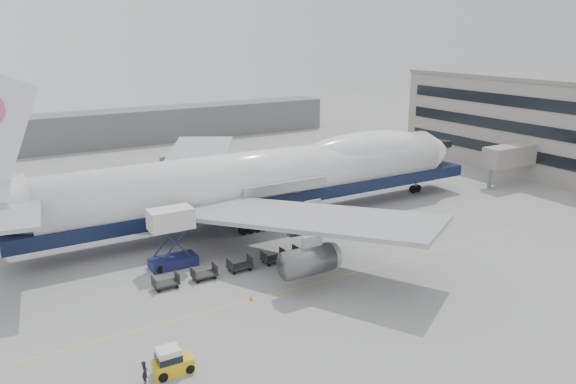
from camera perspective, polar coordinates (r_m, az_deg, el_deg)
ground at (r=59.47m, az=3.12°, el=-6.20°), size 260.00×260.00×0.00m
apron_line at (r=55.02m, az=6.66°, el=-8.18°), size 60.00×0.15×0.01m
hangar at (r=118.87m, az=-20.53°, el=5.80°), size 110.00×8.00×7.00m
airliner at (r=67.76m, az=-2.05°, el=1.61°), size 67.00×55.30×19.98m
catering_truck at (r=56.03m, az=-11.74°, el=-4.19°), size 4.63×3.27×6.01m
baggage_tug at (r=40.53m, az=-11.78°, el=-16.54°), size 2.69×1.51×1.93m
ground_worker at (r=39.94m, az=-14.34°, el=-17.32°), size 0.51×0.67×1.65m
traffic_cone at (r=49.54m, az=-3.78°, el=-10.66°), size 0.35×0.35×0.51m
dolly_0 at (r=52.62m, az=-12.31°, el=-9.00°), size 2.30×1.35×1.30m
dolly_1 at (r=53.78m, az=-8.51°, el=-8.24°), size 2.30×1.35×1.30m
dolly_2 at (r=55.16m, az=-4.90°, el=-7.47°), size 2.30×1.35×1.30m
dolly_3 at (r=56.75m, az=-1.50°, el=-6.72°), size 2.30×1.35×1.30m
dolly_4 at (r=58.55m, az=1.70°, el=-5.99°), size 2.30×1.35×1.30m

